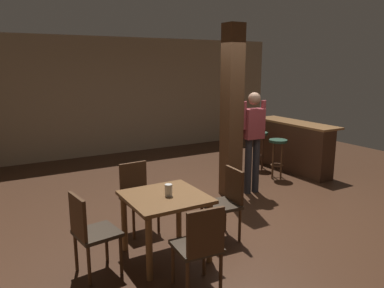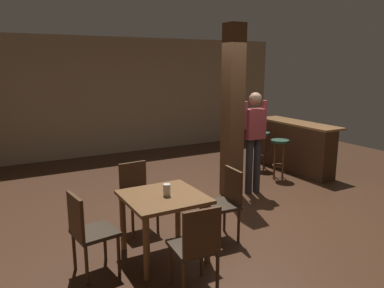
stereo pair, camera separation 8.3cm
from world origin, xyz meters
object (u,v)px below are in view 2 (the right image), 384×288
at_px(chair_north, 137,193).
at_px(bar_stool_mid, 261,142).
at_px(napkin_cup, 167,190).
at_px(bar_counter, 293,146).
at_px(dining_table, 164,207).
at_px(standing_person, 254,136).
at_px(chair_east, 225,200).
at_px(bar_stool_near, 279,150).
at_px(chair_west, 88,229).
at_px(chair_south, 197,244).

xyz_separation_m(chair_north, bar_stool_mid, (3.33, 1.52, 0.08)).
height_order(napkin_cup, bar_counter, bar_counter).
bearing_deg(bar_counter, bar_stool_mid, 142.05).
height_order(dining_table, standing_person, standing_person).
distance_m(chair_east, standing_person, 1.88).
xyz_separation_m(chair_east, bar_counter, (2.98, 1.90, 0.00)).
xyz_separation_m(standing_person, bar_stool_mid, (1.09, 1.12, -0.42)).
bearing_deg(chair_north, napkin_cup, -87.49).
height_order(chair_east, bar_stool_mid, chair_east).
distance_m(chair_east, bar_stool_near, 2.84).
relative_size(dining_table, chair_west, 0.97).
relative_size(dining_table, bar_stool_mid, 1.11).
relative_size(chair_east, chair_north, 1.00).
distance_m(chair_east, chair_north, 1.17).
distance_m(chair_south, bar_stool_near, 4.06).
bearing_deg(standing_person, chair_north, -169.90).
distance_m(chair_south, chair_north, 1.63).
bearing_deg(bar_stool_mid, chair_south, -136.80).
bearing_deg(chair_north, chair_west, -136.51).
height_order(chair_north, napkin_cup, chair_north).
height_order(napkin_cup, bar_stool_mid, napkin_cup).
relative_size(standing_person, bar_stool_near, 2.27).
bearing_deg(standing_person, chair_east, -139.19).
bearing_deg(chair_east, bar_stool_mid, 43.15).
relative_size(chair_east, bar_stool_mid, 1.14).
relative_size(chair_west, standing_person, 0.52).
relative_size(chair_west, bar_stool_mid, 1.14).
distance_m(chair_north, bar_stool_mid, 3.67).
relative_size(chair_south, chair_west, 1.00).
relative_size(napkin_cup, bar_stool_near, 0.18).
relative_size(dining_table, chair_east, 0.97).
bearing_deg(chair_east, chair_north, 137.86).
xyz_separation_m(bar_stool_near, bar_stool_mid, (0.12, 0.70, 0.02)).
distance_m(bar_counter, bar_stool_mid, 0.66).
relative_size(chair_west, bar_counter, 0.46).
height_order(chair_north, standing_person, standing_person).
bearing_deg(bar_counter, chair_west, -157.81).
relative_size(dining_table, standing_person, 0.50).
bearing_deg(chair_north, bar_stool_mid, 24.54).
height_order(dining_table, chair_north, chair_north).
distance_m(chair_north, chair_west, 1.16).
relative_size(chair_east, chair_south, 1.00).
relative_size(chair_north, napkin_cup, 6.61).
relative_size(chair_west, bar_stool_near, 1.17).
distance_m(chair_north, bar_counter, 4.01).
bearing_deg(bar_stool_mid, standing_person, -134.13).
distance_m(chair_west, bar_counter, 5.07).
distance_m(chair_south, standing_person, 3.08).
height_order(standing_person, bar_stool_near, standing_person).
bearing_deg(napkin_cup, bar_counter, 27.33).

